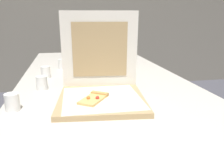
{
  "coord_description": "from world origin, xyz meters",
  "views": [
    {
      "loc": [
        -0.21,
        -0.68,
        1.1
      ],
      "look_at": [
        0.02,
        0.47,
        0.79
      ],
      "focal_mm": 36.42,
      "sensor_mm": 36.0,
      "label": 1
    }
  ],
  "objects_px": {
    "pizza_box_front": "(101,88)",
    "cup_white_near_center": "(42,83)",
    "table": "(103,86)",
    "pizza_box_back": "(102,53)",
    "cup_white_near_left": "(12,102)",
    "cup_white_far": "(62,64)",
    "pizza_box_middle": "(95,66)",
    "cup_white_mid": "(46,72)"
  },
  "relations": [
    {
      "from": "pizza_box_front",
      "to": "cup_white_far",
      "type": "distance_m",
      "value": 0.72
    },
    {
      "from": "table",
      "to": "pizza_box_front",
      "type": "relative_size",
      "value": 5.54
    },
    {
      "from": "pizza_box_front",
      "to": "cup_white_mid",
      "type": "height_order",
      "value": "pizza_box_front"
    },
    {
      "from": "pizza_box_middle",
      "to": "cup_white_near_left",
      "type": "height_order",
      "value": "pizza_box_middle"
    },
    {
      "from": "pizza_box_middle",
      "to": "cup_white_far",
      "type": "xyz_separation_m",
      "value": [
        -0.22,
        0.2,
        -0.02
      ]
    },
    {
      "from": "pizza_box_front",
      "to": "pizza_box_back",
      "type": "distance_m",
      "value": 1.02
    },
    {
      "from": "cup_white_near_left",
      "to": "table",
      "type": "bearing_deg",
      "value": 42.2
    },
    {
      "from": "cup_white_far",
      "to": "cup_white_near_center",
      "type": "bearing_deg",
      "value": -101.65
    },
    {
      "from": "pizza_box_middle",
      "to": "cup_white_near_center",
      "type": "xyz_separation_m",
      "value": [
        -0.32,
        -0.29,
        -0.02
      ]
    },
    {
      "from": "pizza_box_front",
      "to": "pizza_box_back",
      "type": "bearing_deg",
      "value": 87.43
    },
    {
      "from": "pizza_box_middle",
      "to": "cup_white_mid",
      "type": "bearing_deg",
      "value": -179.65
    },
    {
      "from": "pizza_box_back",
      "to": "cup_white_mid",
      "type": "relative_size",
      "value": 5.67
    },
    {
      "from": "cup_white_mid",
      "to": "cup_white_far",
      "type": "height_order",
      "value": "same"
    },
    {
      "from": "pizza_box_middle",
      "to": "cup_white_near_left",
      "type": "xyz_separation_m",
      "value": [
        -0.41,
        -0.56,
        -0.02
      ]
    },
    {
      "from": "cup_white_near_center",
      "to": "cup_white_far",
      "type": "distance_m",
      "value": 0.5
    },
    {
      "from": "table",
      "to": "pizza_box_back",
      "type": "xyz_separation_m",
      "value": [
        0.1,
        0.67,
        0.1
      ]
    },
    {
      "from": "pizza_box_front",
      "to": "cup_white_near_left",
      "type": "distance_m",
      "value": 0.38
    },
    {
      "from": "cup_white_far",
      "to": "pizza_box_middle",
      "type": "bearing_deg",
      "value": -42.18
    },
    {
      "from": "pizza_box_front",
      "to": "pizza_box_back",
      "type": "xyz_separation_m",
      "value": [
        0.17,
        1.01,
        -0.0
      ]
    },
    {
      "from": "cup_white_near_center",
      "to": "cup_white_near_left",
      "type": "relative_size",
      "value": 1.0
    },
    {
      "from": "pizza_box_front",
      "to": "cup_white_near_left",
      "type": "relative_size",
      "value": 5.88
    },
    {
      "from": "table",
      "to": "cup_white_near_center",
      "type": "relative_size",
      "value": 32.6
    },
    {
      "from": "cup_white_near_left",
      "to": "cup_white_far",
      "type": "height_order",
      "value": "same"
    },
    {
      "from": "pizza_box_middle",
      "to": "cup_white_near_center",
      "type": "distance_m",
      "value": 0.43
    },
    {
      "from": "pizza_box_middle",
      "to": "pizza_box_back",
      "type": "bearing_deg",
      "value": 68.89
    },
    {
      "from": "pizza_box_front",
      "to": "cup_white_near_center",
      "type": "relative_size",
      "value": 5.88
    },
    {
      "from": "table",
      "to": "cup_white_near_left",
      "type": "xyz_separation_m",
      "value": [
        -0.44,
        -0.4,
        0.08
      ]
    },
    {
      "from": "cup_white_near_left",
      "to": "cup_white_far",
      "type": "distance_m",
      "value": 0.78
    },
    {
      "from": "table",
      "to": "pizza_box_back",
      "type": "bearing_deg",
      "value": 81.49
    },
    {
      "from": "pizza_box_middle",
      "to": "cup_white_mid",
      "type": "height_order",
      "value": "pizza_box_middle"
    },
    {
      "from": "pizza_box_back",
      "to": "cup_white_near_left",
      "type": "xyz_separation_m",
      "value": [
        -0.54,
        -1.07,
        -0.02
      ]
    },
    {
      "from": "pizza_box_back",
      "to": "cup_white_far",
      "type": "distance_m",
      "value": 0.47
    },
    {
      "from": "pizza_box_middle",
      "to": "pizza_box_back",
      "type": "relative_size",
      "value": 1.04
    },
    {
      "from": "table",
      "to": "pizza_box_front",
      "type": "xyz_separation_m",
      "value": [
        -0.07,
        -0.34,
        0.1
      ]
    },
    {
      "from": "table",
      "to": "cup_white_near_left",
      "type": "relative_size",
      "value": 32.6
    },
    {
      "from": "table",
      "to": "pizza_box_front",
      "type": "height_order",
      "value": "pizza_box_front"
    },
    {
      "from": "table",
      "to": "pizza_box_front",
      "type": "bearing_deg",
      "value": -100.89
    },
    {
      "from": "table",
      "to": "pizza_box_middle",
      "type": "xyz_separation_m",
      "value": [
        -0.03,
        0.16,
        0.1
      ]
    },
    {
      "from": "pizza_box_front",
      "to": "cup_white_near_center",
      "type": "bearing_deg",
      "value": 150.04
    },
    {
      "from": "cup_white_far",
      "to": "pizza_box_front",
      "type": "bearing_deg",
      "value": -75.54
    },
    {
      "from": "cup_white_near_center",
      "to": "pizza_box_back",
      "type": "bearing_deg",
      "value": 60.89
    },
    {
      "from": "table",
      "to": "cup_white_near_center",
      "type": "distance_m",
      "value": 0.38
    }
  ]
}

